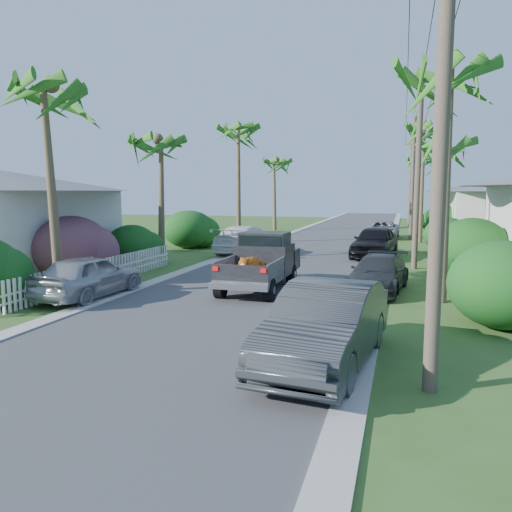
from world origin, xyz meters
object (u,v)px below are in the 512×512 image
(pickup_truck, at_px, (263,261))
(parked_car_rd, at_px, (383,230))
(parked_car_rf, at_px, (375,242))
(palm_l_a, at_px, (46,86))
(utility_pole_d, at_px, (410,182))
(palm_r_a, at_px, (451,65))
(palm_r_c, at_px, (424,125))
(utility_pole_b, at_px, (418,169))
(utility_pole_c, at_px, (413,178))
(parked_car_rn, at_px, (326,326))
(parked_car_lf, at_px, (246,240))
(palm_r_b, at_px, (440,142))
(palm_r_d, at_px, (421,159))
(utility_pole_a, at_px, (441,128))
(palm_l_b, at_px, (160,140))
(palm_l_c, at_px, (238,128))
(parked_car_rm, at_px, (378,274))
(parked_car_ln, at_px, (89,276))
(palm_l_d, at_px, (275,160))

(pickup_truck, relative_size, parked_car_rd, 1.08)
(pickup_truck, bearing_deg, parked_car_rf, 70.85)
(palm_l_a, bearing_deg, utility_pole_d, 73.56)
(pickup_truck, xyz_separation_m, palm_r_a, (6.20, -0.52, 6.41))
(palm_r_c, relative_size, utility_pole_b, 1.04)
(parked_car_rf, relative_size, utility_pole_c, 0.55)
(pickup_truck, distance_m, parked_car_rn, 8.44)
(parked_car_rf, height_order, utility_pole_b, utility_pole_b)
(palm_l_a, bearing_deg, utility_pole_c, 64.73)
(parked_car_lf, xyz_separation_m, palm_r_b, (10.20, -1.19, 5.14))
(parked_car_rn, distance_m, palm_r_d, 41.68)
(parked_car_rf, height_order, parked_car_lf, parked_car_rf)
(palm_r_c, height_order, utility_pole_a, palm_r_c)
(palm_r_d, bearing_deg, palm_l_b, -115.41)
(palm_r_a, bearing_deg, palm_l_b, 155.39)
(parked_car_rf, relative_size, parked_car_lf, 0.89)
(parked_car_lf, bearing_deg, parked_car_rd, -115.16)
(palm_l_c, bearing_deg, palm_r_b, -29.05)
(pickup_truck, relative_size, utility_pole_b, 0.57)
(palm_l_b, distance_m, palm_r_d, 31.00)
(palm_l_a, height_order, palm_r_d, palm_l_a)
(parked_car_rm, distance_m, palm_r_b, 9.89)
(parked_car_lf, relative_size, palm_r_d, 0.70)
(parked_car_ln, distance_m, utility_pole_a, 12.40)
(palm_l_b, bearing_deg, palm_r_c, 47.12)
(palm_l_b, xyz_separation_m, palm_r_b, (13.40, 3.00, -0.20))
(parked_car_lf, bearing_deg, palm_r_a, 139.25)
(parked_car_rn, height_order, parked_car_ln, parked_car_rn)
(parked_car_rf, relative_size, utility_pole_b, 0.55)
(palm_l_a, xyz_separation_m, palm_r_b, (12.80, 12.00, -0.98))
(palm_l_b, xyz_separation_m, palm_l_d, (0.30, 22.00, 0.29))
(palm_l_b, height_order, palm_r_a, palm_r_a)
(parked_car_rm, distance_m, parked_car_rd, 21.55)
(parked_car_rf, xyz_separation_m, utility_pole_c, (2.00, 11.41, 3.75))
(palm_r_d, bearing_deg, palm_l_a, -108.94)
(parked_car_rn, relative_size, palm_r_b, 0.70)
(parked_car_rn, bearing_deg, palm_l_d, 112.51)
(parked_car_rn, distance_m, palm_r_a, 10.10)
(palm_r_b, height_order, palm_r_d, palm_r_d)
(parked_car_rf, distance_m, palm_r_c, 12.16)
(palm_r_a, xyz_separation_m, palm_r_c, (-0.10, 20.00, 0.69))
(palm_r_c, bearing_deg, parked_car_rf, -105.45)
(parked_car_rf, xyz_separation_m, palm_l_a, (-9.80, -13.59, 6.08))
(palm_r_b, relative_size, utility_pole_b, 0.80)
(parked_car_rm, relative_size, utility_pole_d, 0.49)
(utility_pole_b, bearing_deg, palm_r_b, 63.43)
(parked_car_lf, height_order, palm_l_b, palm_l_b)
(parked_car_ln, height_order, parked_car_lf, parked_car_lf)
(parked_car_lf, bearing_deg, utility_pole_d, -103.87)
(utility_pole_b, distance_m, utility_pole_d, 30.00)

